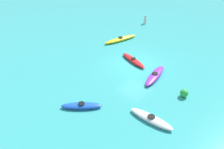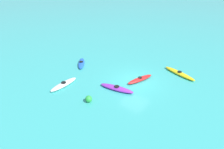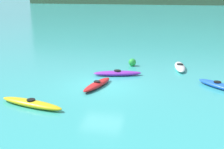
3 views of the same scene
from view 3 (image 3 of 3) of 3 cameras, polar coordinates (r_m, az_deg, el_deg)
name	(u,v)px [view 3 (image 3 of 3)]	position (r m, az deg, el deg)	size (l,w,h in m)	color
ground_plane	(102,85)	(17.45, -1.98, -2.10)	(600.00, 600.00, 0.00)	#38ADA8
kayak_yellow	(31,103)	(14.74, -15.59, -5.47)	(3.64, 1.50, 0.37)	yellow
kayak_purple	(117,73)	(19.41, 1.07, 0.26)	(3.28, 1.44, 0.37)	purple
kayak_white	(180,67)	(21.69, 13.19, 1.51)	(0.87, 3.00, 0.37)	white
kayak_blue	(217,85)	(18.04, 19.96, -1.93)	(2.31, 2.36, 0.37)	blue
kayak_red	(97,84)	(17.06, -2.93, -1.96)	(1.35, 3.01, 0.37)	red
buoy_green	(132,62)	(22.01, 4.00, 2.42)	(0.57, 0.57, 0.57)	green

